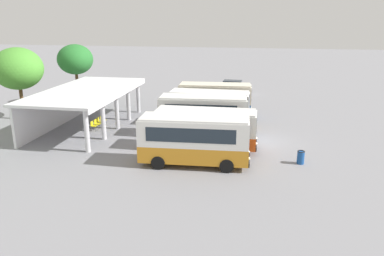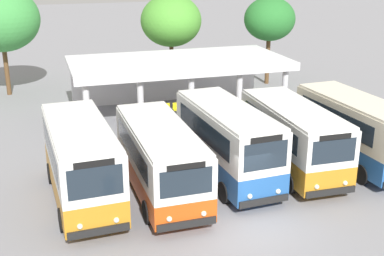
{
  "view_description": "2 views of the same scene",
  "coord_description": "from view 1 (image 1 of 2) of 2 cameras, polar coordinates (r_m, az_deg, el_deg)",
  "views": [
    {
      "loc": [
        -28.87,
        0.18,
        9.52
      ],
      "look_at": [
        -1.31,
        5.04,
        1.25
      ],
      "focal_mm": 35.79,
      "sensor_mm": 36.0,
      "label": 1
    },
    {
      "loc": [
        -6.89,
        -15.06,
        9.64
      ],
      "look_at": [
        0.2,
        7.74,
        1.36
      ],
      "focal_mm": 47.53,
      "sensor_mm": 36.0,
      "label": 2
    }
  ],
  "objects": [
    {
      "name": "waiting_chair_fourth_seat",
      "position": [
        35.26,
        -13.2,
        1.24
      ],
      "size": [
        0.46,
        0.46,
        0.86
      ],
      "color": "slate",
      "rests_on": "ground"
    },
    {
      "name": "roadside_tree_behind_canopy",
      "position": [
        38.97,
        -24.52,
        8.04
      ],
      "size": [
        4.54,
        4.54,
        6.74
      ],
      "color": "brown",
      "rests_on": "ground"
    },
    {
      "name": "city_bus_nearest_orange",
      "position": [
        24.87,
        0.34,
        -1.6
      ],
      "size": [
        2.66,
        7.27,
        3.28
      ],
      "color": "black",
      "rests_on": "ground"
    },
    {
      "name": "city_bus_fifth_blue",
      "position": [
        37.1,
        3.45,
        4.39
      ],
      "size": [
        2.62,
        7.08,
        3.22
      ],
      "color": "black",
      "rests_on": "ground"
    },
    {
      "name": "ground_plane",
      "position": [
        30.4,
        9.84,
        -2.04
      ],
      "size": [
        180.0,
        180.0,
        0.0
      ],
      "primitive_type": "plane",
      "color": "gray"
    },
    {
      "name": "waiting_chair_end_by_column",
      "position": [
        33.66,
        -14.52,
        0.42
      ],
      "size": [
        0.46,
        0.46,
        0.86
      ],
      "color": "slate",
      "rests_on": "ground"
    },
    {
      "name": "litter_bin_apron",
      "position": [
        26.49,
        15.89,
        -4.21
      ],
      "size": [
        0.49,
        0.49,
        0.9
      ],
      "color": "#19478C",
      "rests_on": "ground"
    },
    {
      "name": "city_bus_fourth_amber",
      "position": [
        34.04,
        2.59,
        3.2
      ],
      "size": [
        2.56,
        7.19,
        3.1
      ],
      "color": "black",
      "rests_on": "ground"
    },
    {
      "name": "waiting_chair_middle_seat",
      "position": [
        34.74,
        -13.68,
        0.97
      ],
      "size": [
        0.46,
        0.46,
        0.86
      ],
      "color": "slate",
      "rests_on": "ground"
    },
    {
      "name": "roadside_tree_east_of_canopy",
      "position": [
        43.86,
        -17.01,
        9.72
      ],
      "size": [
        3.81,
        3.81,
        6.55
      ],
      "color": "brown",
      "rests_on": "ground"
    },
    {
      "name": "parked_car_flank",
      "position": [
        48.91,
        6.22,
        6.13
      ],
      "size": [
        2.04,
        4.44,
        1.62
      ],
      "color": "black",
      "rests_on": "ground"
    },
    {
      "name": "city_bus_middle_cream",
      "position": [
        30.96,
        1.68,
        2.07
      ],
      "size": [
        2.66,
        7.26,
        3.31
      ],
      "color": "black",
      "rests_on": "ground"
    },
    {
      "name": "terminal_canopy",
      "position": [
        34.68,
        -16.32,
        4.4
      ],
      "size": [
        13.31,
        6.45,
        3.4
      ],
      "color": "silver",
      "rests_on": "ground"
    },
    {
      "name": "waiting_chair_second_from_end",
      "position": [
        34.18,
        -14.04,
        0.7
      ],
      "size": [
        0.46,
        0.46,
        0.86
      ],
      "color": "slate",
      "rests_on": "ground"
    },
    {
      "name": "city_bus_second_in_row",
      "position": [
        27.88,
        2.01,
        0.07
      ],
      "size": [
        2.48,
        7.51,
        2.97
      ],
      "color": "black",
      "rests_on": "ground"
    }
  ]
}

